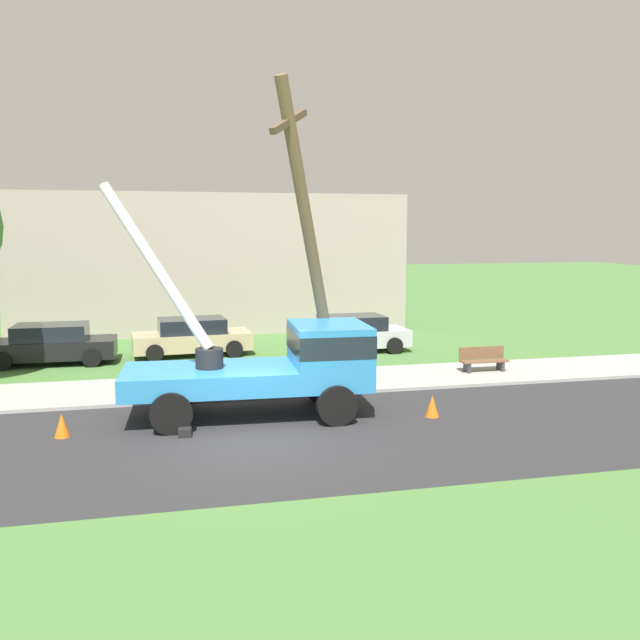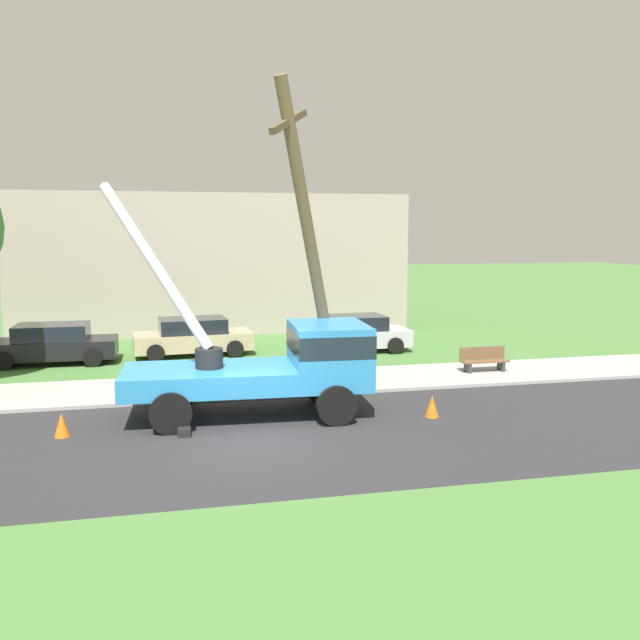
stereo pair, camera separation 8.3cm
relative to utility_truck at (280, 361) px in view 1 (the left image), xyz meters
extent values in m
plane|color=#477538|center=(-0.94, 10.04, -1.41)|extent=(120.00, 120.00, 0.00)
cube|color=#2B2B2D|center=(-0.94, -1.96, -1.40)|extent=(80.00, 7.17, 0.01)
cube|color=#9E9E99|center=(-0.94, 3.23, -1.36)|extent=(80.00, 3.22, 0.10)
cube|color=#2D84C6|center=(-1.80, 0.07, -0.38)|extent=(4.40, 2.59, 0.55)
cube|color=#2D84C6|center=(1.29, -0.07, 0.14)|extent=(2.01, 2.48, 1.60)
cube|color=#19232D|center=(1.29, -0.07, 0.49)|extent=(2.03, 2.50, 0.56)
cylinder|color=black|center=(-1.78, 0.07, 0.14)|extent=(0.70, 0.70, 0.50)
cylinder|color=silver|center=(-3.03, 0.77, 2.44)|extent=(2.83, 1.77, 4.26)
cube|color=black|center=(-2.47, -1.35, -1.31)|extent=(0.31, 0.31, 0.20)
cube|color=black|center=(-2.34, 1.54, -1.31)|extent=(0.31, 0.31, 0.20)
cylinder|color=black|center=(1.20, -1.27, -0.91)|extent=(1.00, 0.30, 1.00)
cylinder|color=black|center=(1.31, 1.13, -0.91)|extent=(1.00, 0.30, 1.00)
cylinder|color=black|center=(-2.77, -1.09, -0.91)|extent=(1.00, 0.30, 1.00)
cylinder|color=black|center=(-2.66, 1.31, -0.91)|extent=(1.00, 0.30, 1.00)
cylinder|color=brown|center=(0.98, 0.55, 2.76)|extent=(2.50, 3.13, 8.46)
cube|color=brown|center=(0.20, -0.47, 5.93)|extent=(1.18, 1.47, 0.83)
cone|color=orange|center=(3.77, -1.11, -1.13)|extent=(0.36, 0.36, 0.56)
cone|color=orange|center=(-5.23, -0.76, -1.13)|extent=(0.36, 0.36, 0.56)
cone|color=orange|center=(1.47, 1.43, -1.13)|extent=(0.36, 0.36, 0.56)
cube|color=black|center=(-6.85, 8.33, -0.86)|extent=(4.41, 1.82, 0.65)
cube|color=black|center=(-6.85, 8.33, -0.26)|extent=(2.47, 1.66, 0.55)
cylinder|color=black|center=(-5.40, 7.43, -1.09)|extent=(0.64, 0.22, 0.64)
cylinder|color=black|center=(-5.40, 9.23, -1.09)|extent=(0.64, 0.22, 0.64)
cylinder|color=black|center=(-8.31, 7.44, -1.09)|extent=(0.64, 0.22, 0.64)
cylinder|color=black|center=(-8.30, 9.24, -1.09)|extent=(0.64, 0.22, 0.64)
cube|color=tan|center=(-1.89, 8.87, -0.86)|extent=(4.53, 2.14, 0.65)
cube|color=black|center=(-1.89, 8.87, -0.26)|extent=(2.59, 1.84, 0.55)
cylinder|color=black|center=(-0.38, 8.09, -1.09)|extent=(0.64, 0.22, 0.64)
cylinder|color=black|center=(-0.52, 9.88, -1.09)|extent=(0.64, 0.22, 0.64)
cylinder|color=black|center=(-3.27, 7.86, -1.09)|extent=(0.64, 0.22, 0.64)
cylinder|color=black|center=(-3.41, 9.65, -1.09)|extent=(0.64, 0.22, 0.64)
cube|color=#B7B7BF|center=(4.26, 8.27, -0.86)|extent=(4.45, 1.91, 0.65)
cube|color=black|center=(4.26, 8.27, -0.26)|extent=(2.51, 1.72, 0.55)
cylinder|color=black|center=(5.73, 7.41, -1.09)|extent=(0.64, 0.22, 0.64)
cylinder|color=black|center=(5.68, 9.21, -1.09)|extent=(0.64, 0.22, 0.64)
cylinder|color=black|center=(2.83, 7.34, -1.09)|extent=(0.64, 0.22, 0.64)
cylinder|color=black|center=(2.78, 9.14, -1.09)|extent=(0.64, 0.22, 0.64)
cube|color=brown|center=(7.39, 3.23, -0.96)|extent=(1.60, 0.44, 0.06)
cube|color=brown|center=(7.39, 3.43, -0.71)|extent=(1.60, 0.06, 0.40)
cube|color=#333338|center=(6.79, 3.23, -1.18)|extent=(0.10, 0.40, 0.45)
cube|color=#333338|center=(7.99, 3.23, -1.18)|extent=(0.10, 0.40, 0.45)
cube|color=#A5998C|center=(-0.63, 16.37, 1.79)|extent=(18.00, 6.00, 6.40)
camera|label=1|loc=(-2.77, -16.63, 3.36)|focal=37.39mm
camera|label=2|loc=(-2.69, -16.65, 3.36)|focal=37.39mm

